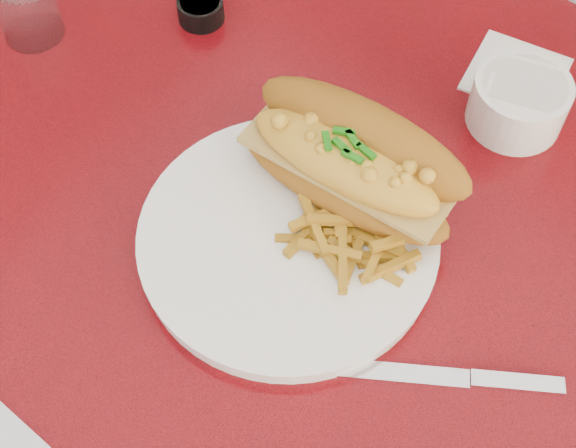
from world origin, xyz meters
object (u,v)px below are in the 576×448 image
Objects in this scene: sauce_cup_left at (201,9)px; knife at (458,378)px; gravy_ramekin at (519,101)px; fork at (355,186)px; diner_table at (383,288)px; dinner_plate at (288,240)px; mac_hoagie at (351,159)px.

sauce_cup_left is 0.53m from knife.
gravy_ramekin is at bearing 14.55° from sauce_cup_left.
sauce_cup_left is (-0.30, 0.10, -0.01)m from fork.
dinner_plate is at bearing -121.91° from diner_table.
mac_hoagie is (0.01, 0.08, 0.05)m from dinner_plate.
knife is at bearing -68.60° from gravy_ramekin.
knife is (0.19, -0.10, -0.02)m from fork.
knife is at bearing -38.98° from diner_table.
dinner_plate reaches higher than knife.
diner_table is 17.59× the size of sauce_cup_left.
sauce_cup_left is (-0.34, 0.08, 0.18)m from diner_table.
fork is at bearing 118.78° from knife.
diner_table is 0.21m from dinner_plate.
diner_table is at bearing 14.70° from mac_hoagie.
sauce_cup_left reaches higher than knife.
sauce_cup_left is at bearing 124.67° from knife.
fork reaches higher than diner_table.
sauce_cup_left is at bearing 166.58° from diner_table.
sauce_cup_left is at bearing 60.18° from fork.
gravy_ramekin is 0.56× the size of knife.
gravy_ramekin is at bearing 72.14° from dinner_plate.
fork is (0.01, 0.00, -0.04)m from mac_hoagie.
mac_hoagie is 1.22× the size of knife.
gravy_ramekin is (0.07, 0.19, 0.01)m from fork.
fork is at bearing -163.34° from diner_table.
knife is (0.21, -0.01, -0.01)m from dinner_plate.
dinner_plate is at bearing 158.06° from fork.
mac_hoagie is (-0.05, -0.02, 0.23)m from diner_table.
sauce_cup_left is at bearing 146.82° from dinner_plate.
fork is 0.22m from knife.
gravy_ramekin is (0.03, 0.18, 0.19)m from diner_table.
dinner_plate is at bearing 143.02° from knife.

